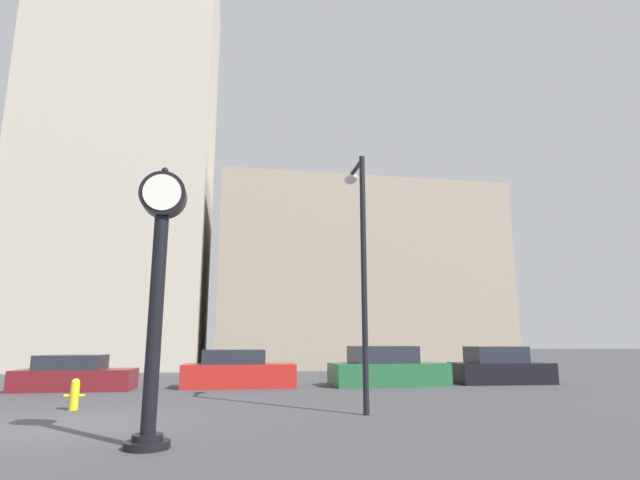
% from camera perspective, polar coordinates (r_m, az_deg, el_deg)
% --- Properties ---
extents(ground_plane, '(200.00, 200.00, 0.00)m').
position_cam_1_polar(ground_plane, '(11.87, -27.71, -18.27)').
color(ground_plane, '#424247').
extents(building_tall_tower, '(11.42, 12.00, 29.66)m').
position_cam_1_polar(building_tall_tower, '(38.40, -21.00, 9.31)').
color(building_tall_tower, '#BCB29E').
rests_on(building_tall_tower, ground_plane).
extents(building_storefront_row, '(18.89, 12.00, 12.10)m').
position_cam_1_polar(building_storefront_row, '(36.59, 3.62, -4.64)').
color(building_storefront_row, gray).
rests_on(building_storefront_row, ground_plane).
extents(street_clock, '(0.78, 0.72, 4.64)m').
position_cam_1_polar(street_clock, '(8.80, -18.06, -4.59)').
color(street_clock, black).
rests_on(street_clock, ground_plane).
extents(car_maroon, '(3.90, 1.84, 1.20)m').
position_cam_1_polar(car_maroon, '(19.90, -26.22, -13.70)').
color(car_maroon, maroon).
rests_on(car_maroon, ground_plane).
extents(car_red, '(4.17, 1.90, 1.37)m').
position_cam_1_polar(car_red, '(19.36, -9.34, -14.58)').
color(car_red, red).
rests_on(car_red, ground_plane).
extents(car_green, '(4.51, 1.97, 1.49)m').
position_cam_1_polar(car_green, '(19.99, 7.66, -14.40)').
color(car_green, '#236038').
rests_on(car_green, ground_plane).
extents(car_black, '(3.92, 1.98, 1.47)m').
position_cam_1_polar(car_black, '(22.08, 19.85, -13.59)').
color(car_black, black).
rests_on(car_black, ground_plane).
extents(fire_hydrant_near, '(0.49, 0.21, 0.75)m').
position_cam_1_polar(fire_hydrant_near, '(14.25, -26.24, -15.50)').
color(fire_hydrant_near, yellow).
rests_on(fire_hydrant_near, ground_plane).
extents(street_lamp_right, '(0.36, 1.57, 6.27)m').
position_cam_1_polar(street_lamp_right, '(12.67, 4.53, -0.01)').
color(street_lamp_right, black).
rests_on(street_lamp_right, ground_plane).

